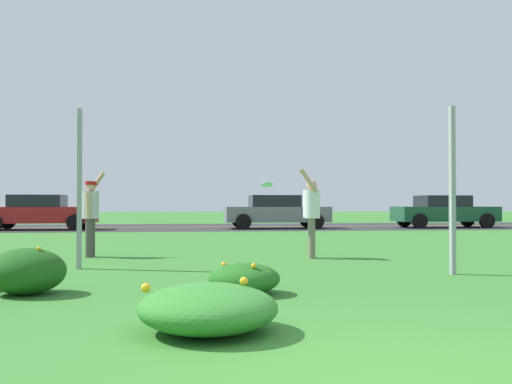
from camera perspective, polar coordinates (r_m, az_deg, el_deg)
The scene contains 14 objects.
ground_plane at distance 15.38m, azimuth -2.35°, elevation -5.21°, with size 120.00×120.00×0.00m, color #387A2D.
highway_strip at distance 27.22m, azimuth -4.55°, elevation -3.41°, with size 120.00×8.68×0.01m, color #2D2D30.
highway_center_stripe at distance 27.22m, azimuth -4.55°, elevation -3.40°, with size 120.00×0.16×0.00m, color yellow.
daylily_clump_mid_right at distance 5.13m, azimuth -4.70°, elevation -11.18°, with size 1.20×1.28×0.46m.
daylily_clump_front_center at distance 7.69m, azimuth -21.39°, elevation -7.18°, with size 0.93×0.88×0.59m.
daylily_clump_front_right at distance 7.20m, azimuth -1.14°, elevation -8.41°, with size 0.87×0.87×0.40m.
sign_post_near_path at distance 10.33m, azimuth -16.78°, elevation 0.32°, with size 0.07×0.10×2.70m.
sign_post_by_roadside at distance 9.62m, azimuth 18.54°, elevation 0.18°, with size 0.07×0.10×2.62m.
person_thrower_red_cap_gray_shirt at distance 12.51m, azimuth -15.78°, elevation -1.75°, with size 0.46×0.51×1.77m.
person_catcher_white_shirt at distance 11.86m, azimuth 5.40°, elevation -1.85°, with size 0.46×0.51×1.80m.
frisbee_pale_blue at distance 11.88m, azimuth 1.06°, elevation 0.74°, with size 0.25×0.24×0.13m.
car_red_center_left at distance 25.87m, azimuth -20.29°, elevation -1.83°, with size 4.50×2.00×1.45m.
car_gray_center_right at distance 25.55m, azimuth 1.96°, elevation -1.91°, with size 4.50×2.00×1.45m.
car_dark_green_rightmost at distance 27.86m, azimuth 17.80°, elevation -1.79°, with size 4.50×2.00×1.45m.
Camera 1 is at (-1.34, -3.40, 1.11)m, focal length 41.16 mm.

